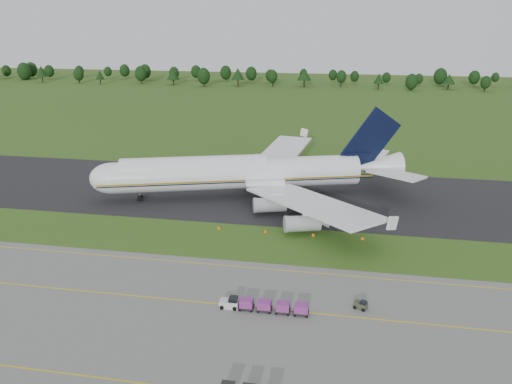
% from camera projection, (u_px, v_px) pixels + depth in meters
% --- Properties ---
extents(ground, '(600.00, 600.00, 0.00)m').
position_uv_depth(ground, '(256.00, 243.00, 94.08)').
color(ground, '#305118').
rests_on(ground, ground).
extents(apron, '(300.00, 52.00, 0.06)m').
position_uv_depth(apron, '(208.00, 357.00, 62.49)').
color(apron, slate).
rests_on(apron, ground).
extents(taxiway, '(300.00, 40.00, 0.08)m').
position_uv_depth(taxiway, '(276.00, 194.00, 120.08)').
color(taxiway, black).
rests_on(taxiway, ground).
extents(apron_markings, '(300.00, 30.20, 0.01)m').
position_uv_depth(apron_markings, '(222.00, 324.00, 69.00)').
color(apron_markings, '#D4BC0C').
rests_on(apron_markings, apron).
extents(tree_line, '(523.52, 20.90, 11.17)m').
position_uv_depth(tree_line, '(316.00, 78.00, 296.64)').
color(tree_line, black).
rests_on(tree_line, ground).
extents(aircraft, '(73.56, 68.92, 20.75)m').
position_uv_depth(aircraft, '(243.00, 173.00, 116.32)').
color(aircraft, white).
rests_on(aircraft, ground).
extents(baggage_train, '(12.99, 1.66, 1.60)m').
position_uv_depth(baggage_train, '(262.00, 305.00, 71.99)').
color(baggage_train, silver).
rests_on(baggage_train, apron).
extents(utility_cart, '(2.13, 1.73, 1.01)m').
position_uv_depth(utility_cart, '(361.00, 305.00, 72.60)').
color(utility_cart, '#303727').
rests_on(utility_cart, apron).
extents(edge_markers, '(28.68, 0.30, 0.60)m').
position_uv_depth(edge_markers, '(289.00, 234.00, 97.33)').
color(edge_markers, orange).
rests_on(edge_markers, ground).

